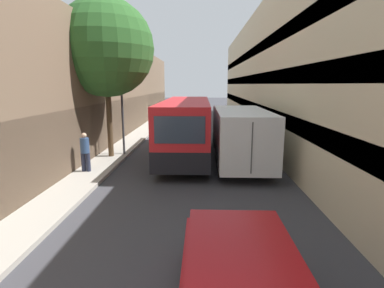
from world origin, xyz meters
name	(u,v)px	position (x,y,z in m)	size (l,w,h in m)	color
ground_plane	(194,158)	(0.00, 15.00, 0.00)	(150.00, 150.00, 0.00)	#38383D
sidewalk_left	(113,156)	(-4.44, 15.00, 0.08)	(1.61, 60.00, 0.15)	#9E998E
building_left_shopfront	(75,97)	(-6.34, 15.00, 3.29)	(2.40, 60.00, 7.24)	brown
building_right_apartment	(299,72)	(5.37, 15.00, 4.56)	(2.40, 60.00, 9.17)	beige
car_hatchback	(240,288)	(1.05, 3.36, 0.76)	(1.89, 4.39, 1.52)	#9E0F14
bus	(186,127)	(-0.42, 15.46, 1.63)	(2.44, 10.05, 3.08)	red
box_truck	(238,132)	(2.32, 14.54, 1.53)	(2.38, 8.85, 2.74)	silver
panel_van	(185,118)	(-1.01, 24.97, 1.08)	(1.90, 4.37, 1.93)	#BCBCC1
pedestrian	(85,151)	(-4.69, 11.77, 1.08)	(0.40, 0.38, 1.72)	#23283D
street_lamp	(120,59)	(-3.89, 15.23, 5.26)	(0.36, 0.80, 7.48)	#38383D
street_tree_left	(106,48)	(-4.44, 14.65, 5.72)	(4.89, 4.89, 8.02)	#4C3823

